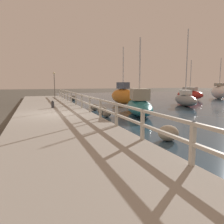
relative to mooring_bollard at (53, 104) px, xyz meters
name	(u,v)px	position (x,y,z in m)	size (l,w,h in m)	color
ground_plane	(55,118)	(-0.16, -3.08, -0.50)	(120.00, 120.00, 0.00)	#4C473D
dock_walkway	(54,116)	(-0.16, -3.08, -0.38)	(4.43, 36.00, 0.23)	#9E998E
railing	(90,102)	(1.95, -3.08, 0.39)	(0.10, 32.50, 0.96)	beige
boulder_mid_strip	(103,110)	(2.90, -2.70, -0.25)	(0.66, 0.59, 0.50)	slate
boulder_far_strip	(107,114)	(2.77, -3.93, -0.30)	(0.51, 0.46, 0.39)	#666056
boulder_downstream	(95,107)	(2.95, -0.62, -0.26)	(0.64, 0.57, 0.48)	slate
boulder_water_edge	(73,98)	(3.02, 9.02, -0.21)	(0.77, 0.69, 0.58)	#666056
boulder_near_dock	(168,133)	(3.15, -9.68, -0.22)	(0.74, 0.67, 0.56)	gray
mooring_bollard	(53,104)	(0.00, 0.00, 0.00)	(0.20, 0.20, 0.52)	#333338
dock_lamp	(54,78)	(0.94, 8.83, 1.99)	(0.28, 0.28, 2.96)	#514C47
sailboat_gray	(185,99)	(11.28, -0.20, 0.08)	(2.39, 4.67, 6.52)	gray
sailboat_red	(190,94)	(16.70, 5.86, 0.14)	(2.04, 3.85, 4.68)	red
sailboat_orange	(123,95)	(6.70, 3.04, 0.35)	(1.97, 3.41, 5.29)	orange
sailboat_white	(219,92)	(21.13, 5.72, 0.36)	(2.44, 3.50, 5.13)	white
sailboat_teal	(139,105)	(5.05, -3.63, 0.14)	(3.05, 5.46, 4.76)	#1E707A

